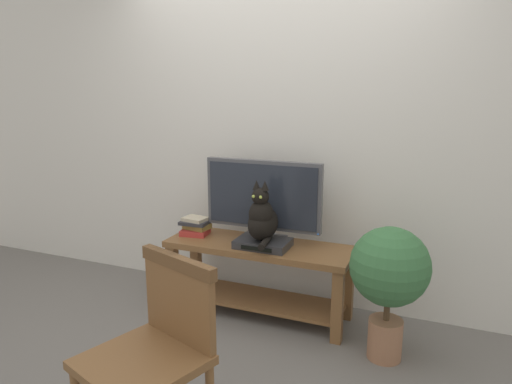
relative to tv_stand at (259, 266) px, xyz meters
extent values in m
plane|color=slate|center=(0.03, -0.63, -0.37)|extent=(12.00, 12.00, 0.00)
cube|color=silver|center=(0.03, 0.42, 1.03)|extent=(7.00, 0.12, 2.80)
cube|color=brown|center=(0.00, 0.00, 0.15)|extent=(1.34, 0.44, 0.04)
cube|color=brown|center=(-0.62, -0.17, -0.12)|extent=(0.07, 0.07, 0.50)
cube|color=brown|center=(0.62, -0.17, -0.12)|extent=(0.07, 0.07, 0.50)
cube|color=brown|center=(-0.62, 0.17, -0.12)|extent=(0.07, 0.07, 0.50)
cube|color=brown|center=(0.62, 0.17, -0.12)|extent=(0.07, 0.07, 0.50)
cube|color=brown|center=(0.00, 0.00, -0.26)|extent=(1.24, 0.36, 0.02)
cube|color=#4C4C51|center=(0.00, 0.08, 0.19)|extent=(0.32, 0.20, 0.03)
cube|color=#4C4C51|center=(0.00, 0.08, 0.23)|extent=(0.06, 0.04, 0.06)
cube|color=#4C4C51|center=(0.00, 0.08, 0.51)|extent=(0.86, 0.05, 0.50)
cube|color=#232833|center=(0.00, 0.05, 0.51)|extent=(0.81, 0.01, 0.44)
sphere|color=#2672F2|center=(0.42, 0.05, 0.28)|extent=(0.01, 0.01, 0.01)
cube|color=#2D2D30|center=(0.05, -0.05, 0.20)|extent=(0.37, 0.25, 0.06)
cube|color=black|center=(0.05, -0.18, 0.20)|extent=(0.22, 0.01, 0.03)
ellipsoid|color=black|center=(0.05, -0.05, 0.34)|extent=(0.19, 0.30, 0.23)
ellipsoid|color=black|center=(0.05, -0.09, 0.42)|extent=(0.16, 0.19, 0.21)
sphere|color=black|center=(0.05, -0.11, 0.55)|extent=(0.12, 0.12, 0.12)
cone|color=black|center=(0.02, -0.11, 0.62)|extent=(0.05, 0.05, 0.07)
cone|color=black|center=(0.09, -0.11, 0.62)|extent=(0.05, 0.05, 0.07)
sphere|color=#B2C64C|center=(0.03, -0.16, 0.56)|extent=(0.02, 0.02, 0.02)
sphere|color=#B2C64C|center=(0.08, -0.16, 0.56)|extent=(0.02, 0.02, 0.02)
cylinder|color=black|center=(0.11, -0.16, 0.25)|extent=(0.07, 0.24, 0.04)
cylinder|color=brown|center=(-0.09, -1.18, -0.14)|extent=(0.04, 0.04, 0.45)
cube|color=brown|center=(0.04, -1.44, 0.10)|extent=(0.60, 0.60, 0.04)
cube|color=brown|center=(0.11, -1.24, 0.32)|extent=(0.43, 0.18, 0.40)
cube|color=brown|center=(0.11, -1.24, 0.49)|extent=(0.46, 0.19, 0.06)
cube|color=#B2332D|center=(-0.53, 0.01, 0.19)|extent=(0.22, 0.19, 0.04)
cube|color=olive|center=(-0.52, 0.03, 0.23)|extent=(0.20, 0.15, 0.04)
cube|color=#2D2D33|center=(-0.53, 0.01, 0.27)|extent=(0.21, 0.16, 0.02)
cube|color=beige|center=(-0.53, 0.02, 0.29)|extent=(0.19, 0.15, 0.03)
cylinder|color=#9E6B4C|center=(0.93, -0.24, -0.24)|extent=(0.21, 0.21, 0.25)
cylinder|color=#332319|center=(0.93, -0.24, -0.13)|extent=(0.19, 0.19, 0.02)
cylinder|color=#4C3823|center=(0.93, -0.24, -0.04)|extent=(0.04, 0.04, 0.15)
sphere|color=#386B3D|center=(0.93, -0.24, 0.23)|extent=(0.47, 0.47, 0.47)
camera|label=1|loc=(1.17, -2.89, 1.24)|focal=32.20mm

